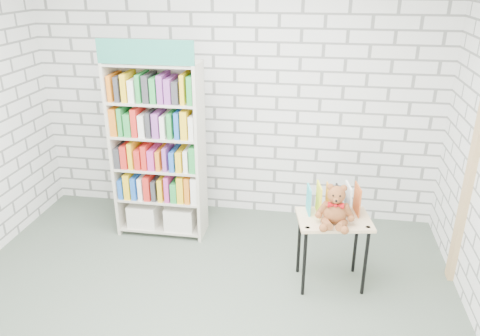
# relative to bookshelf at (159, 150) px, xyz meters

# --- Properties ---
(ground) EXTENTS (4.50, 4.50, 0.00)m
(ground) POSITION_rel_bookshelf_xyz_m (0.69, -1.36, -0.95)
(ground) COLOR #4C594B
(ground) RESTS_ON ground
(room_shell) EXTENTS (4.52, 4.02, 2.81)m
(room_shell) POSITION_rel_bookshelf_xyz_m (0.69, -1.36, 0.83)
(room_shell) COLOR silver
(room_shell) RESTS_ON ground
(bookshelf) EXTENTS (0.93, 0.36, 2.09)m
(bookshelf) POSITION_rel_bookshelf_xyz_m (0.00, 0.00, 0.00)
(bookshelf) COLOR beige
(bookshelf) RESTS_ON ground
(display_table) EXTENTS (0.70, 0.54, 0.68)m
(display_table) POSITION_rel_bookshelf_xyz_m (1.80, -0.67, -0.37)
(display_table) COLOR #E0B786
(display_table) RESTS_ON ground
(table_books) EXTENTS (0.47, 0.27, 0.26)m
(table_books) POSITION_rel_bookshelf_xyz_m (1.78, -0.57, -0.15)
(table_books) COLOR #2AADB9
(table_books) RESTS_ON display_table
(teddy_bear) EXTENTS (0.33, 0.30, 0.36)m
(teddy_bear) POSITION_rel_bookshelf_xyz_m (1.79, -0.77, -0.14)
(teddy_bear) COLOR brown
(teddy_bear) RESTS_ON display_table
(door_trim) EXTENTS (0.05, 0.12, 2.10)m
(door_trim) POSITION_rel_bookshelf_xyz_m (2.92, -0.41, 0.10)
(door_trim) COLOR tan
(door_trim) RESTS_ON ground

